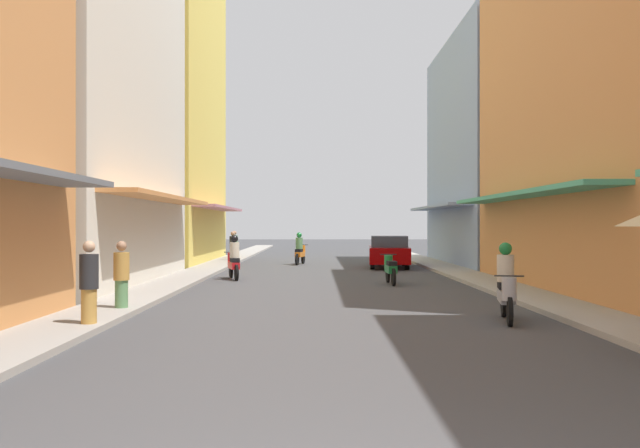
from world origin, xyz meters
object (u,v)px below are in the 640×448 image
motorbike_green (390,269)px  pedestrian_crossing (235,245)px  motorbike_orange (300,250)px  pedestrian_midway (121,277)px  pedestrian_foreground (89,285)px  parked_car (389,251)px  pedestrian_far (233,247)px  motorbike_red (234,260)px  motorbike_silver (506,286)px

motorbike_green → pedestrian_crossing: size_ratio=1.13×
motorbike_orange → motorbike_green: size_ratio=0.99×
pedestrian_midway → pedestrian_foreground: size_ratio=0.96×
motorbike_green → parked_car: 7.91m
pedestrian_midway → pedestrian_far: (-0.07, 18.75, 0.01)m
motorbike_red → pedestrian_foreground: bearing=-96.8°
pedestrian_far → motorbike_green: bearing=-60.8°
pedestrian_far → pedestrian_midway: bearing=-89.8°
pedestrian_foreground → motorbike_silver: bearing=7.0°
motorbike_red → motorbike_silver: size_ratio=0.98×
motorbike_green → motorbike_orange: bearing=107.7°
parked_car → pedestrian_foreground: pedestrian_foreground is taller
motorbike_orange → pedestrian_midway: pedestrian_midway is taller
parked_car → pedestrian_foreground: (-7.51, -16.66, 0.08)m
motorbike_red → pedestrian_far: size_ratio=1.10×
motorbike_green → parked_car: size_ratio=0.43×
parked_car → pedestrian_far: bearing=150.9°
motorbike_red → pedestrian_midway: size_ratio=1.11×
parked_car → motorbike_red: bearing=-135.8°
pedestrian_crossing → pedestrian_foreground: size_ratio=0.98×
pedestrian_midway → pedestrian_crossing: size_ratio=0.98×
motorbike_green → motorbike_silver: (1.39, -7.81, 0.20)m
pedestrian_midway → pedestrian_far: 18.75m
motorbike_orange → motorbike_silver: bearing=-75.6°
pedestrian_crossing → motorbike_green: bearing=-64.1°
motorbike_red → pedestrian_midway: pedestrian_midway is taller
motorbike_silver → pedestrian_foreground: 8.08m
motorbike_green → motorbike_silver: motorbike_silver is taller
motorbike_red → pedestrian_midway: bearing=-99.1°
motorbike_silver → pedestrian_midway: size_ratio=1.13×
motorbike_silver → pedestrian_foreground: pedestrian_foreground is taller
motorbike_green → pedestrian_far: size_ratio=1.13×
parked_car → pedestrian_crossing: size_ratio=2.64×
pedestrian_foreground → parked_car: bearing=65.7°
motorbike_orange → motorbike_red: (-2.15, -8.27, 0.00)m
motorbike_silver → pedestrian_crossing: pedestrian_crossing is taller
motorbike_orange → motorbike_red: size_ratio=1.02×
motorbike_green → pedestrian_midway: pedestrian_midway is taller
motorbike_red → parked_car: size_ratio=0.41×
pedestrian_midway → parked_car: bearing=62.3°
parked_car → pedestrian_midway: pedestrian_midway is taller
pedestrian_crossing → pedestrian_far: pedestrian_crossing is taller
motorbike_orange → pedestrian_foreground: 19.17m
motorbike_red → parked_car: bearing=44.2°
pedestrian_midway → pedestrian_foreground: bearing=-87.7°
motorbike_silver → pedestrian_far: (-8.17, 19.94, 0.09)m
pedestrian_foreground → pedestrian_far: pedestrian_foreground is taller
pedestrian_midway → pedestrian_foreground: (0.09, -2.18, 0.03)m
pedestrian_far → parked_car: bearing=-29.1°
motorbike_orange → motorbike_green: bearing=-72.3°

